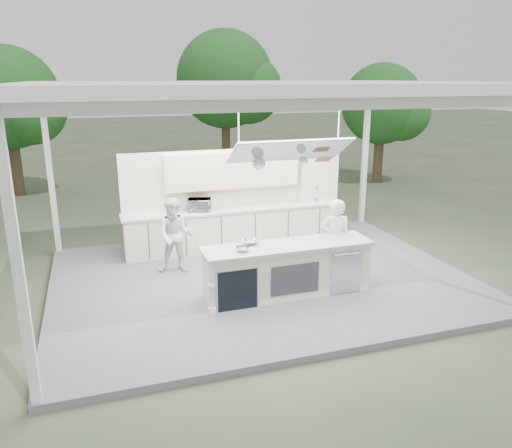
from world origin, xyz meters
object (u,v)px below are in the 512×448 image
object	(u,v)px
demo_island	(287,269)
sous_chef	(176,236)
head_chef	(335,240)
back_counter	(235,228)

from	to	relation	value
demo_island	sous_chef	world-z (taller)	sous_chef
demo_island	head_chef	size ratio (longest dim) A/B	1.91
demo_island	back_counter	world-z (taller)	same
demo_island	sous_chef	bearing A→B (deg)	135.23
demo_island	back_counter	size ratio (longest dim) A/B	0.61
sous_chef	head_chef	bearing A→B (deg)	-10.48
sous_chef	demo_island	bearing A→B (deg)	-29.71
back_counter	head_chef	world-z (taller)	head_chef
demo_island	sous_chef	size ratio (longest dim) A/B	2.02
demo_island	back_counter	distance (m)	2.82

